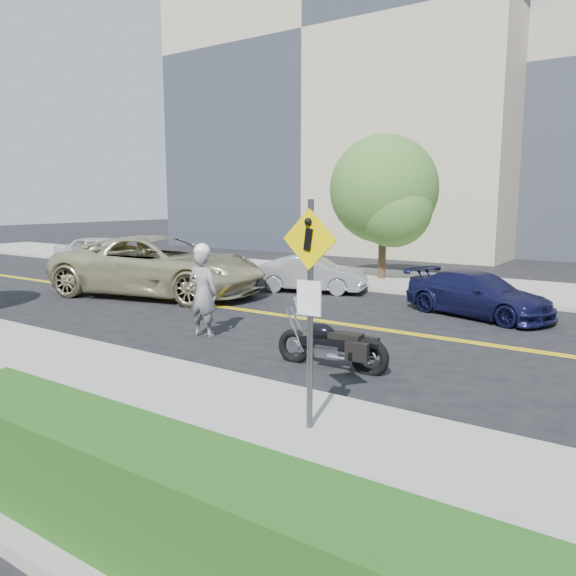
# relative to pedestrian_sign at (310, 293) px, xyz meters

# --- Properties ---
(ground_plane) EXTENTS (120.00, 120.00, 0.00)m
(ground_plane) POSITION_rel_pedestrian_sign_xyz_m (-4.20, 6.31, -1.96)
(ground_plane) COLOR black
(ground_plane) RESTS_ON ground
(sidewalk_near) EXTENTS (60.00, 5.00, 0.15)m
(sidewalk_near) POSITION_rel_pedestrian_sign_xyz_m (-4.20, -1.19, -1.89)
(sidewalk_near) COLOR #9E9B91
(sidewalk_near) RESTS_ON ground_plane
(sidewalk_far) EXTENTS (60.00, 5.00, 0.15)m
(sidewalk_far) POSITION_rel_pedestrian_sign_xyz_m (-4.20, 13.81, -1.89)
(sidewalk_far) COLOR #9E9B91
(sidewalk_far) RESTS_ON ground_plane
(building_left) EXTENTS (22.00, 14.00, 25.00)m
(building_left) POSITION_rel_pedestrian_sign_xyz_m (-14.20, 28.31, 10.54)
(building_left) COLOR tan
(building_left) RESTS_ON ground_plane
(hedge) EXTENTS (9.00, 0.90, 1.00)m
(hedge) POSITION_rel_pedestrian_sign_xyz_m (1.80, -2.99, -1.31)
(hedge) COLOR #235619
(hedge) RESTS_ON sidewalk_near
(pedestrian_sign) EXTENTS (0.78, 0.08, 3.00)m
(pedestrian_sign) POSITION_rel_pedestrian_sign_xyz_m (0.00, 0.00, 0.00)
(pedestrian_sign) COLOR #4C4C51
(pedestrian_sign) RESTS_ON sidewalk_near
(motorcyclist) EXTENTS (0.79, 0.57, 2.17)m
(motorcyclist) POSITION_rel_pedestrian_sign_xyz_m (-5.06, 3.37, -0.88)
(motorcyclist) COLOR silver
(motorcyclist) RESTS_ON ground
(motorcycle) EXTENTS (2.25, 0.84, 1.34)m
(motorcycle) POSITION_rel_pedestrian_sign_xyz_m (-1.35, 2.90, -1.29)
(motorcycle) COLOR black
(motorcycle) RESTS_ON ground
(suv) EXTENTS (7.64, 4.82, 1.96)m
(suv) POSITION_rel_pedestrian_sign_xyz_m (-10.12, 6.69, -0.98)
(suv) COLOR #B9B288
(suv) RESTS_ON ground
(parked_car_white) EXTENTS (4.89, 2.82, 1.56)m
(parked_car_white) POSITION_rel_pedestrian_sign_xyz_m (-17.04, 9.78, -1.18)
(parked_car_white) COLOR silver
(parked_car_white) RESTS_ON ground
(parked_car_silver) EXTENTS (3.98, 2.36, 1.24)m
(parked_car_silver) POSITION_rel_pedestrian_sign_xyz_m (-6.41, 10.14, -1.34)
(parked_car_silver) COLOR #AFB1B7
(parked_car_silver) RESTS_ON ground
(parked_car_blue) EXTENTS (4.44, 2.84, 1.20)m
(parked_car_blue) POSITION_rel_pedestrian_sign_xyz_m (-0.50, 9.30, -1.36)
(parked_car_blue) COLOR #161844
(parked_car_blue) RESTS_ON ground
(tree_far_a) EXTENTS (4.07, 4.07, 5.56)m
(tree_far_a) POSITION_rel_pedestrian_sign_xyz_m (-5.43, 13.68, 1.56)
(tree_far_a) COLOR #382619
(tree_far_a) RESTS_ON ground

